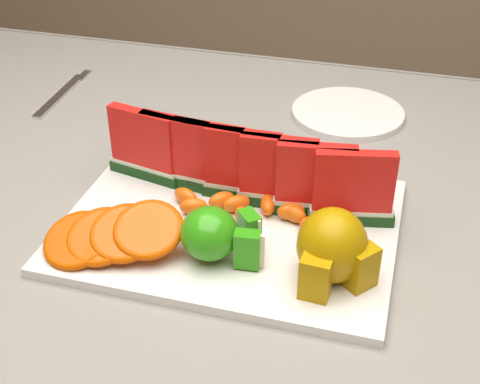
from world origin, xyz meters
The scene contains 11 objects.
table centered at (0.00, 0.00, 0.65)m, with size 1.40×0.90×0.75m.
tablecloth centered at (0.00, 0.00, 0.72)m, with size 1.53×1.03×0.20m.
platter centered at (0.09, -0.04, 0.76)m, with size 0.40×0.30×0.01m.
apple_cluster centered at (0.09, -0.11, 0.80)m, with size 0.11×0.09×0.06m.
pear_cluster centered at (0.22, -0.10, 0.81)m, with size 0.10×0.10×0.09m.
side_plate centered at (0.18, 0.31, 0.76)m, with size 0.18×0.18×0.01m.
fork centered at (-0.30, 0.26, 0.76)m, with size 0.02×0.20×0.00m.
watermelon_row centered at (0.09, 0.02, 0.82)m, with size 0.39×0.07×0.10m.
orange_fan_front centered at (-0.02, -0.13, 0.79)m, with size 0.17×0.12×0.05m.
orange_fan_back centered at (0.05, 0.09, 0.79)m, with size 0.25×0.11×0.04m.
tangerine_segments centered at (0.12, -0.02, 0.78)m, with size 0.24×0.07×0.02m.
Camera 1 is at (0.28, -0.67, 1.25)m, focal length 50.00 mm.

